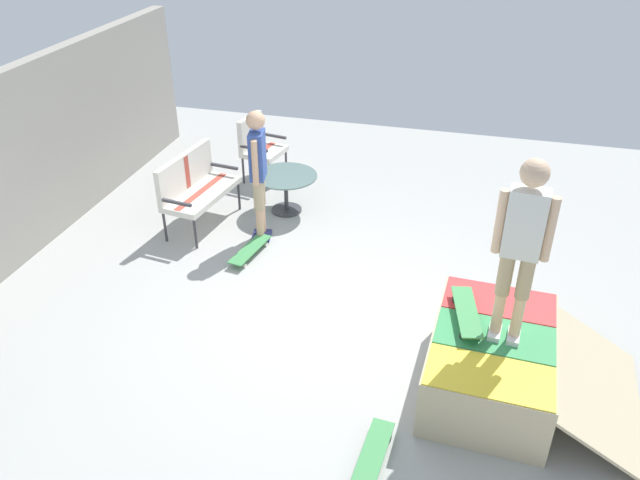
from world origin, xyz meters
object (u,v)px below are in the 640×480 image
(patio_bench, at_px, (194,184))
(patio_table, at_px, (286,186))
(skate_ramp, at_px, (494,362))
(skateboard_by_bench, at_px, (250,250))
(patio_chair_near_house, at_px, (258,142))
(person_skater, at_px, (522,239))
(skateboard_spare, at_px, (373,456))
(person_watching, at_px, (258,166))
(skateboard_on_ramp, at_px, (467,312))

(patio_bench, bearing_deg, patio_table, -58.64)
(skate_ramp, distance_m, skateboard_by_bench, 3.50)
(skate_ramp, height_order, patio_chair_near_house, patio_chair_near_house)
(person_skater, distance_m, skateboard_spare, 2.21)
(person_skater, relative_size, skateboard_spare, 2.18)
(person_watching, distance_m, skateboard_by_bench, 1.08)
(patio_bench, xyz_separation_m, skateboard_by_bench, (-0.61, -1.01, -0.53))
(patio_table, height_order, person_watching, person_watching)
(skateboard_spare, bearing_deg, person_watching, 33.08)
(skateboard_by_bench, distance_m, skateboard_on_ramp, 3.20)
(person_watching, bearing_deg, person_skater, -124.15)
(skate_ramp, xyz_separation_m, skateboard_spare, (-1.19, 0.94, -0.23))
(patio_bench, height_order, person_watching, person_watching)
(patio_chair_near_house, xyz_separation_m, person_watching, (-1.76, -0.66, 0.44))
(skateboard_by_bench, bearing_deg, skateboard_on_ramp, -118.19)
(skateboard_on_ramp, bearing_deg, person_watching, 54.86)
(patio_table, distance_m, skateboard_on_ramp, 3.86)
(patio_table, relative_size, person_watching, 0.50)
(patio_chair_near_house, relative_size, skateboard_by_bench, 1.24)
(person_watching, xyz_separation_m, skateboard_on_ramp, (-1.95, -2.78, -0.33))
(patio_bench, relative_size, patio_chair_near_house, 1.29)
(patio_bench, bearing_deg, person_skater, -118.75)
(patio_table, bearing_deg, person_watching, 173.17)
(skateboard_by_bench, bearing_deg, patio_chair_near_house, 16.69)
(patio_table, bearing_deg, skateboard_spare, -153.47)
(skateboard_on_ramp, bearing_deg, person_skater, -115.48)
(skate_ramp, relative_size, person_watching, 1.14)
(skateboard_by_bench, xyz_separation_m, skateboard_spare, (-2.84, -2.15, 0.00))
(patio_chair_near_house, distance_m, person_watching, 1.93)
(skate_ramp, distance_m, skateboard_on_ramp, 0.54)
(person_watching, height_order, skateboard_by_bench, person_watching)
(patio_bench, bearing_deg, skateboard_on_ramp, -119.05)
(person_watching, relative_size, person_skater, 1.01)
(skateboard_spare, xyz_separation_m, skateboard_on_ramp, (1.35, -0.62, 0.64))
(patio_bench, xyz_separation_m, patio_chair_near_house, (1.61, -0.34, -0.00))
(patio_bench, xyz_separation_m, skateboard_on_ramp, (-2.10, -3.78, 0.10))
(patio_table, bearing_deg, skateboard_by_bench, 176.09)
(person_skater, xyz_separation_m, skateboard_on_ramp, (0.17, 0.36, -0.96))
(skate_ramp, distance_m, skateboard_spare, 1.53)
(skate_ramp, bearing_deg, patio_chair_near_house, 44.02)
(person_watching, relative_size, skateboard_by_bench, 2.17)
(person_watching, height_order, person_skater, person_skater)
(patio_table, distance_m, person_watching, 1.04)
(patio_chair_near_house, xyz_separation_m, patio_table, (-0.94, -0.76, -0.21))
(patio_bench, xyz_separation_m, person_skater, (-2.27, -4.13, 1.06))
(patio_table, bearing_deg, patio_chair_near_house, 38.68)
(patio_chair_near_house, relative_size, patio_table, 1.13)
(patio_table, bearing_deg, skateboard_on_ramp, -135.93)
(skate_ramp, bearing_deg, patio_bench, 61.02)
(person_watching, bearing_deg, patio_chair_near_house, 20.55)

